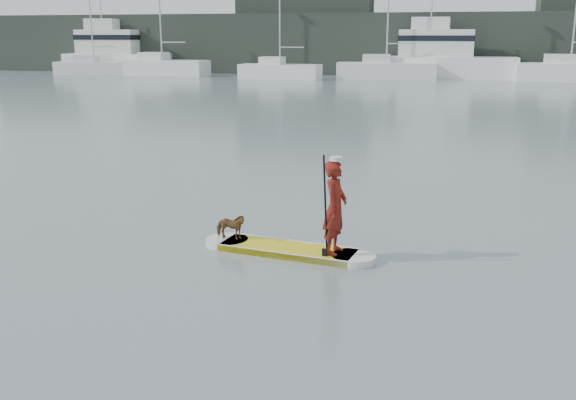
% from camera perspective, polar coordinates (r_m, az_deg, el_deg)
% --- Properties ---
extents(ground, '(140.00, 140.00, 0.00)m').
position_cam_1_polar(ground, '(15.51, -4.23, -0.06)').
color(ground, slate).
rests_on(ground, ground).
extents(paddleboard, '(3.27, 1.17, 0.12)m').
position_cam_1_polar(paddleboard, '(11.79, 0.00, -4.43)').
color(paddleboard, yellow).
rests_on(paddleboard, ground).
extents(paddler, '(0.48, 0.65, 1.66)m').
position_cam_1_polar(paddler, '(11.24, 4.22, -0.67)').
color(paddler, maroon).
rests_on(paddler, paddleboard).
extents(white_cap, '(0.22, 0.22, 0.07)m').
position_cam_1_polar(white_cap, '(11.04, 4.30, 3.67)').
color(white_cap, silver).
rests_on(white_cap, paddler).
extents(dog, '(0.59, 0.28, 0.50)m').
position_cam_1_polar(dog, '(12.16, -5.15, -2.37)').
color(dog, '#51341B').
rests_on(dog, paddleboard).
extents(paddle, '(0.10, 0.30, 2.00)m').
position_cam_1_polar(paddle, '(11.08, 3.33, -1.70)').
color(paddle, black).
rests_on(paddle, ground).
extents(sailboat_a, '(7.90, 3.73, 11.02)m').
position_cam_1_polar(sailboat_a, '(68.66, -16.89, 11.25)').
color(sailboat_a, white).
rests_on(sailboat_a, ground).
extents(sailboat_b, '(9.35, 3.38, 13.65)m').
position_cam_1_polar(sailboat_b, '(65.88, -11.16, 11.63)').
color(sailboat_b, white).
rests_on(sailboat_b, ground).
extents(sailboat_c, '(7.49, 2.95, 10.54)m').
position_cam_1_polar(sailboat_c, '(59.32, -0.79, 11.45)').
color(sailboat_c, white).
rests_on(sailboat_c, ground).
extents(sailboat_d, '(9.01, 3.44, 12.99)m').
position_cam_1_polar(sailboat_d, '(59.83, 8.64, 11.46)').
color(sailboat_d, white).
rests_on(sailboat_d, ground).
extents(sailboat_e, '(8.92, 3.33, 12.73)m').
position_cam_1_polar(sailboat_e, '(60.95, 23.69, 10.47)').
color(sailboat_e, white).
rests_on(sailboat_e, ground).
extents(motor_yacht_a, '(12.15, 4.15, 7.22)m').
position_cam_1_polar(motor_yacht_a, '(61.70, 13.64, 12.34)').
color(motor_yacht_a, white).
rests_on(motor_yacht_a, ground).
extents(motor_yacht_b, '(11.37, 4.75, 7.31)m').
position_cam_1_polar(motor_yacht_b, '(71.53, -15.18, 12.50)').
color(motor_yacht_b, white).
rests_on(motor_yacht_b, ground).
extents(shore_mass, '(90.00, 6.00, 6.00)m').
position_cam_1_polar(shore_mass, '(67.45, 9.88, 13.50)').
color(shore_mass, black).
rests_on(shore_mass, ground).
extents(shore_building_west, '(14.00, 4.00, 9.00)m').
position_cam_1_polar(shore_building_west, '(69.84, 1.49, 14.95)').
color(shore_building_west, black).
rests_on(shore_building_west, ground).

